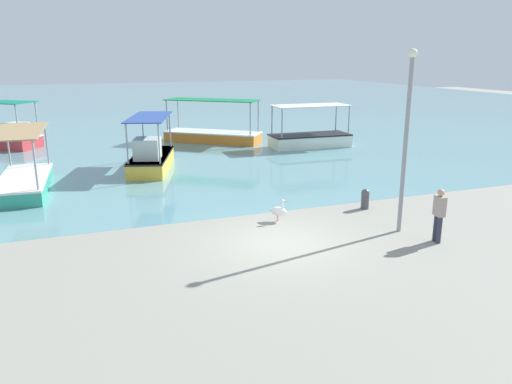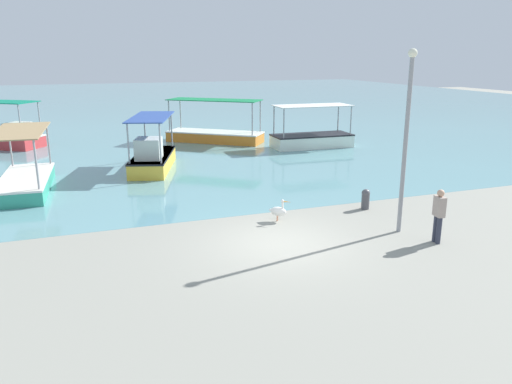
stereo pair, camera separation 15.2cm
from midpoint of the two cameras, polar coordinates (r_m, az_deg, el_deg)
name	(u,v)px [view 1 (the left image)]	position (r m, az deg, el deg)	size (l,w,h in m)	color
ground	(281,243)	(15.40, 2.58, -5.88)	(120.00, 120.00, 0.00)	gray
harbor_water	(120,104)	(61.70, -15.35, 9.69)	(110.00, 90.00, 0.00)	#5E9298
fishing_boat_far_right	(151,157)	(25.42, -12.09, 3.93)	(3.12, 5.24, 2.66)	gold
fishing_boat_far_left	(4,137)	(34.78, -27.00, 5.58)	(4.88, 4.26, 2.84)	#C03538
fishing_boat_center	(24,180)	(23.16, -25.19, 1.26)	(2.24, 5.44, 2.59)	teal
fishing_boat_near_left	(213,134)	(33.29, -5.08, 6.63)	(6.19, 5.40, 2.77)	orange
fishing_boat_outer	(310,138)	(31.47, 6.03, 6.15)	(5.03, 2.20, 2.60)	white
pelican	(279,211)	(17.27, 2.35, -2.16)	(0.68, 0.61, 0.80)	#E0997A
lamp_post	(406,133)	(16.30, 16.56, 6.52)	(0.28, 0.28, 5.78)	gray
mooring_bollard	(365,198)	(19.07, 12.15, -0.69)	(0.31, 0.31, 0.77)	#47474C
fisherman_standing	(439,214)	(16.16, 19.93, -2.37)	(0.28, 0.43, 1.69)	#2E3243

